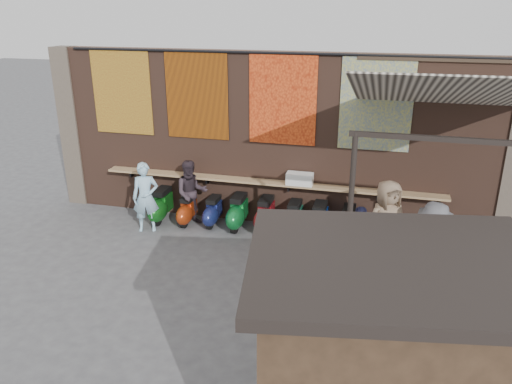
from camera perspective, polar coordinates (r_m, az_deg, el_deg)
ground at (r=9.92m, az=-2.01°, el=-9.26°), size 70.00×70.00×0.00m
brick_wall at (r=11.59m, az=1.72°, el=5.91°), size 10.00×0.40×4.00m
pier_left at (r=13.70m, az=-20.12°, el=6.96°), size 0.50×0.50×4.00m
eating_counter at (r=11.51m, az=1.26°, el=1.12°), size 8.00×0.32×0.05m
shelf_box at (r=11.29m, az=5.01°, el=1.50°), size 0.60×0.29×0.27m
tapestry_redgold at (r=12.49m, az=-15.08°, el=10.98°), size 1.50×0.02×2.00m
tapestry_sun at (r=11.67m, az=-6.78°, el=10.90°), size 1.50×0.02×2.00m
tapestry_orange at (r=11.11m, az=3.05°, el=10.52°), size 1.50×0.02×2.00m
tapestry_multi at (r=10.88m, az=13.56°, el=9.78°), size 1.50×0.02×2.00m
hang_rail at (r=11.03m, az=1.55°, el=15.61°), size 9.50×0.06×0.06m
scooter_stool_0 at (r=12.24m, az=-10.77°, el=-1.54°), size 0.38×0.84×0.80m
scooter_stool_1 at (r=12.01m, az=-7.84°, el=-2.11°), size 0.32×0.72×0.68m
scooter_stool_2 at (r=11.86m, az=-4.94°, el=-2.27°), size 0.33×0.72×0.69m
scooter_stool_3 at (r=11.64m, az=-2.08°, el=-2.36°), size 0.38×0.84×0.80m
scooter_stool_4 at (r=11.50m, az=1.05°, el=-2.67°), size 0.37×0.83×0.79m
scooter_stool_5 at (r=11.38m, az=4.36°, el=-3.07°), size 0.36×0.80×0.76m
scooter_stool_6 at (r=11.23m, az=7.21°, el=-3.39°), size 0.38×0.85×0.80m
scooter_stool_7 at (r=11.21m, az=10.47°, el=-3.71°), size 0.37×0.82×0.78m
diner_left at (r=11.67m, az=-12.50°, el=-0.59°), size 0.70×0.58×1.63m
diner_right at (r=11.83m, az=-7.39°, el=-0.10°), size 0.96×0.89×1.58m
shopper_navy at (r=9.40m, az=11.73°, el=-6.11°), size 0.97×0.55×1.56m
shopper_grey at (r=9.64m, az=19.38°, el=-5.81°), size 1.25×1.12×1.68m
shopper_tan at (r=10.11m, az=14.62°, el=-3.61°), size 1.05×0.96×1.81m
stall_roof at (r=4.77m, az=16.04°, el=-7.87°), size 3.08×2.57×0.12m
stall_sign at (r=5.97m, az=13.62°, el=-10.25°), size 1.19×0.25×0.50m
stall_shelf at (r=6.50m, az=12.89°, el=-17.54°), size 2.03×0.46×0.06m
awning_canvas at (r=9.28m, az=21.01°, el=10.68°), size 3.20×3.28×0.97m
awning_ledger at (r=10.81m, az=20.54°, el=14.11°), size 3.30×0.08×0.12m
awning_header at (r=7.91m, az=21.52°, el=5.59°), size 3.00×0.08×0.08m
awning_post_left at (r=8.35m, az=10.60°, el=-3.68°), size 0.09×0.09×3.10m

